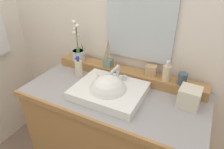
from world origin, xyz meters
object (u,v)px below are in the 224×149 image
Objects in this scene: tumbler_cup at (182,79)px; tissue_box at (189,97)px; soap_dispenser at (167,72)px; potted_plant at (78,51)px; reed_diffuser at (108,62)px; lotion_bottle at (79,68)px; soap_bar at (101,75)px; sink_basin at (108,92)px; trinket_box at (151,70)px.

tissue_box is (0.07, -0.13, -0.05)m from tumbler_cup.
soap_dispenser is 0.11m from tumbler_cup.
reed_diffuser is (0.29, 0.00, -0.04)m from potted_plant.
tumbler_cup is 0.79m from lotion_bottle.
soap_bar is at bearing -179.00° from tissue_box.
tumbler_cup is 0.50× the size of lotion_bottle.
lotion_bottle is (-0.20, -0.13, -0.04)m from reed_diffuser.
potted_plant is 0.96m from tissue_box.
sink_basin is 5.55× the size of tumbler_cup.
sink_basin is 0.44m from soap_dispenser.
soap_bar is at bearing -162.97° from soap_dispenser.
reed_diffuser is at bearing 168.62° from tissue_box.
tumbler_cup is at bearing -0.46° from reed_diffuser.
tumbler_cup reaches higher than trinket_box.
trinket_box is at bearing 4.79° from reed_diffuser.
soap_bar is at bearing -86.36° from reed_diffuser.
lotion_bottle is 0.86m from tissue_box.
sink_basin is at bearing -165.67° from tissue_box.
trinket_box is at bearing 171.84° from tumbler_cup.
potted_plant is at bearing 154.78° from soap_bar.
soap_dispenser reaches higher than lotion_bottle.
trinket_box is 0.57m from lotion_bottle.
sink_basin is 2.09× the size of reed_diffuser.
tumbler_cup is at bearing -17.18° from trinket_box.
tissue_box is (0.31, -0.16, -0.04)m from trinket_box.
potted_plant is 2.60× the size of tissue_box.
soap_bar is 0.49m from soap_dispenser.
soap_dispenser is (0.76, 0.00, -0.01)m from potted_plant.
soap_bar is at bearing -161.96° from trinket_box.
sink_basin is 6.11× the size of trinket_box.
potted_plant is 3.99× the size of tumbler_cup.
tumbler_cup reaches higher than tissue_box.
potted_plant is (-0.30, 0.14, 0.08)m from soap_bar.
soap_bar is 0.38m from trinket_box.
soap_bar is 0.53× the size of tissue_box.
sink_basin is 0.37m from lotion_bottle.
potted_plant is at bearing 148.78° from sink_basin.
tissue_box is (0.95, -0.13, -0.08)m from potted_plant.
lotion_bottle is (-0.67, -0.13, -0.06)m from soap_dispenser.
tumbler_cup is at bearing 30.40° from sink_basin.
tissue_box is at bearing -0.06° from lotion_bottle.
trinket_box is (-0.23, 0.03, -0.01)m from tumbler_cup.
soap_dispenser reaches higher than tumbler_cup.
sink_basin is at bearing -21.11° from lotion_bottle.
tissue_box is at bearing -36.53° from trinket_box.
tumbler_cup is 0.24m from trinket_box.
soap_dispenser is 1.95× the size of trinket_box.
trinket_box is at bearing 165.91° from soap_dispenser.
trinket_box is (-0.12, 0.03, -0.03)m from soap_dispenser.
soap_bar is 0.59m from tumbler_cup.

